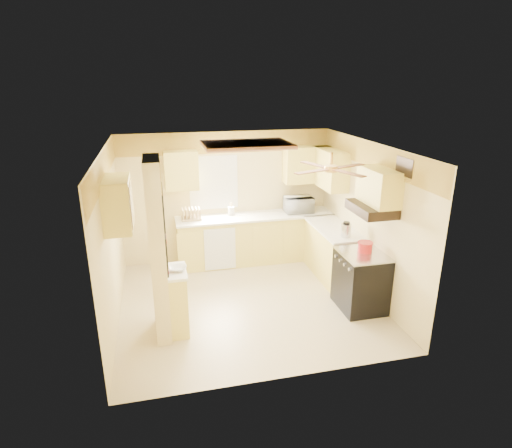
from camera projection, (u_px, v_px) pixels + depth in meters
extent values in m
plane|color=#C7B58A|center=(248.00, 302.00, 6.91)|extent=(4.00, 4.00, 0.00)
plane|color=white|center=(247.00, 147.00, 6.10)|extent=(4.00, 4.00, 0.00)
plane|color=beige|center=(227.00, 197.00, 8.25)|extent=(4.00, 0.00, 4.00)
plane|color=beige|center=(284.00, 285.00, 4.76)|extent=(4.00, 0.00, 4.00)
plane|color=beige|center=(110.00, 240.00, 6.07)|extent=(0.00, 3.80, 3.80)
plane|color=beige|center=(368.00, 220.00, 6.94)|extent=(0.00, 3.80, 3.80)
cube|color=yellow|center=(226.00, 142.00, 7.89)|extent=(4.00, 0.02, 0.40)
cube|color=beige|center=(158.00, 251.00, 5.71)|extent=(0.20, 0.70, 2.50)
cube|color=#E0CE63|center=(178.00, 302.00, 6.02)|extent=(0.25, 0.55, 0.90)
cube|color=white|center=(176.00, 272.00, 5.86)|extent=(0.28, 0.58, 0.04)
cube|color=#E0CE63|center=(256.00, 239.00, 8.35)|extent=(3.00, 0.60, 0.90)
cube|color=#E0CE63|center=(333.00, 253.00, 7.69)|extent=(0.60, 1.40, 0.90)
cube|color=white|center=(256.00, 216.00, 8.19)|extent=(3.04, 0.64, 0.04)
cube|color=white|center=(334.00, 228.00, 7.53)|extent=(0.64, 1.44, 0.04)
cube|color=white|center=(220.00, 249.00, 7.90)|extent=(0.58, 0.02, 0.80)
cube|color=white|center=(214.00, 183.00, 8.09)|extent=(0.92, 0.02, 1.02)
cube|color=white|center=(214.00, 183.00, 8.09)|extent=(0.80, 0.02, 0.90)
cube|color=#E0CE63|center=(181.00, 170.00, 7.71)|extent=(0.60, 0.35, 0.70)
cube|color=#E0CE63|center=(307.00, 164.00, 8.23)|extent=(0.90, 0.35, 0.70)
cube|color=#E0CE63|center=(330.00, 169.00, 7.86)|extent=(0.35, 1.00, 0.70)
cube|color=#E0CE63|center=(118.00, 204.00, 5.68)|extent=(0.35, 0.75, 0.70)
cube|color=#E0CE63|center=(379.00, 187.00, 6.17)|extent=(0.35, 0.76, 0.52)
cube|color=black|center=(361.00, 281.00, 6.63)|extent=(0.65, 0.76, 0.90)
cube|color=silver|center=(363.00, 254.00, 6.48)|extent=(0.66, 0.77, 0.02)
cylinder|color=silver|center=(350.00, 269.00, 6.21)|extent=(0.03, 0.05, 0.05)
cylinder|color=silver|center=(345.00, 265.00, 6.37)|extent=(0.03, 0.05, 0.05)
cylinder|color=silver|center=(340.00, 260.00, 6.51)|extent=(0.03, 0.05, 0.05)
cylinder|color=silver|center=(336.00, 256.00, 6.67)|extent=(0.03, 0.05, 0.05)
cube|color=black|center=(371.00, 209.00, 6.26)|extent=(0.50, 0.76, 0.14)
cube|color=black|center=(163.00, 207.00, 5.53)|extent=(0.02, 0.42, 0.57)
cube|color=white|center=(163.00, 207.00, 5.54)|extent=(0.01, 0.37, 0.52)
cube|color=black|center=(166.00, 254.00, 5.75)|extent=(0.02, 0.42, 0.57)
cube|color=yellow|center=(167.00, 253.00, 5.75)|extent=(0.01, 0.37, 0.52)
cube|color=brown|center=(247.00, 145.00, 6.59)|extent=(1.35, 0.95, 0.06)
cube|color=white|center=(247.00, 146.00, 6.60)|extent=(1.15, 0.75, 0.02)
cylinder|color=gold|center=(331.00, 158.00, 5.70)|extent=(0.04, 0.04, 0.16)
cylinder|color=gold|center=(331.00, 169.00, 5.74)|extent=(0.18, 0.18, 0.08)
cube|color=brown|center=(348.00, 166.00, 5.91)|extent=(0.55, 0.28, 0.01)
cube|color=brown|center=(315.00, 165.00, 6.00)|extent=(0.28, 0.55, 0.01)
cube|color=brown|center=(313.00, 171.00, 5.58)|extent=(0.55, 0.28, 0.01)
cube|color=brown|center=(348.00, 173.00, 5.49)|extent=(0.28, 0.55, 0.01)
cube|color=black|center=(405.00, 167.00, 5.77)|extent=(0.02, 0.40, 0.25)
imported|color=white|center=(299.00, 204.00, 8.34)|extent=(0.56, 0.39, 0.30)
imported|color=white|center=(178.00, 268.00, 5.84)|extent=(0.25, 0.25, 0.06)
cylinder|color=red|center=(365.00, 247.00, 6.52)|extent=(0.22, 0.22, 0.14)
cylinder|color=red|center=(365.00, 243.00, 6.49)|extent=(0.23, 0.23, 0.02)
cylinder|color=silver|center=(346.00, 230.00, 7.05)|extent=(0.17, 0.17, 0.22)
cylinder|color=black|center=(347.00, 223.00, 7.01)|extent=(0.11, 0.11, 0.03)
cube|color=tan|center=(191.00, 218.00, 7.94)|extent=(0.36, 0.27, 0.04)
cube|color=tan|center=(183.00, 214.00, 7.88)|extent=(0.02, 0.25, 0.21)
cube|color=tan|center=(186.00, 214.00, 7.89)|extent=(0.02, 0.25, 0.21)
cube|color=tan|center=(190.00, 214.00, 7.91)|extent=(0.02, 0.25, 0.21)
cube|color=tan|center=(193.00, 214.00, 7.92)|extent=(0.02, 0.25, 0.21)
cube|color=tan|center=(196.00, 214.00, 7.94)|extent=(0.02, 0.25, 0.21)
cube|color=tan|center=(200.00, 213.00, 7.95)|extent=(0.02, 0.25, 0.21)
cylinder|color=white|center=(186.00, 214.00, 7.89)|extent=(0.01, 0.21, 0.21)
cylinder|color=white|center=(193.00, 214.00, 7.92)|extent=(0.01, 0.21, 0.21)
cylinder|color=white|center=(231.00, 211.00, 8.18)|extent=(0.12, 0.12, 0.16)
cylinder|color=tan|center=(232.00, 209.00, 8.17)|extent=(0.01, 0.01, 0.24)
cylinder|color=tan|center=(231.00, 208.00, 8.19)|extent=(0.01, 0.01, 0.24)
cylinder|color=tan|center=(230.00, 209.00, 8.16)|extent=(0.01, 0.01, 0.24)
cylinder|color=tan|center=(231.00, 209.00, 8.15)|extent=(0.01, 0.01, 0.24)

